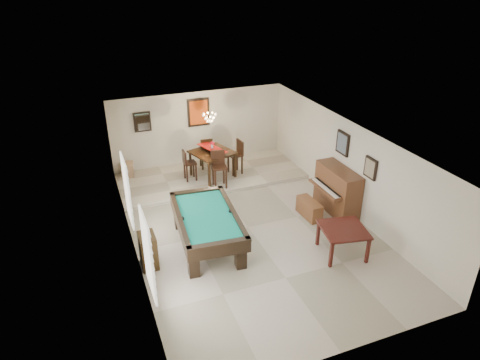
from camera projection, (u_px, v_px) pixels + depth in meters
ground_plane at (248, 228)px, 11.55m from camera, size 6.00×9.00×0.02m
wall_back at (199, 129)px, 14.71m from camera, size 6.00×0.04×2.60m
wall_front at (349, 298)px, 7.21m from camera, size 6.00×0.04×2.60m
wall_left at (130, 206)px, 9.99m from camera, size 0.04×9.00×2.60m
wall_right at (348, 167)px, 11.93m from camera, size 0.04×9.00×2.60m
ceiling at (249, 137)px, 10.38m from camera, size 6.00×9.00×0.04m
dining_step at (211, 176)px, 14.23m from camera, size 6.00×2.50×0.12m
window_left_front at (148, 255)px, 8.12m from camera, size 0.06×1.00×1.70m
window_left_rear at (127, 191)px, 10.46m from camera, size 0.06×1.00×1.70m
pool_table at (207, 231)px, 10.60m from camera, size 1.66×2.77×0.88m
square_table at (342, 241)px, 10.35m from camera, size 1.22×1.22×0.72m
upright_piano at (333, 191)px, 12.02m from camera, size 0.88×1.57×1.31m
piano_bench at (309, 209)px, 11.95m from camera, size 0.38×0.90×0.49m
apothecary_chest at (148, 251)px, 9.89m from camera, size 0.37×0.56×0.84m
dining_table at (213, 162)px, 13.87m from camera, size 1.51×1.51×0.99m
flower_vase at (212, 145)px, 13.60m from camera, size 0.14×0.14×0.22m
dining_chair_south at (219, 170)px, 13.16m from camera, size 0.47×0.47×1.16m
dining_chair_north at (206, 153)px, 14.46m from camera, size 0.43×0.43×1.09m
dining_chair_west at (190, 165)px, 13.64m from camera, size 0.38×0.38×1.01m
dining_chair_east at (235, 157)px, 14.05m from camera, size 0.47×0.47×1.13m
corner_bench at (128, 169)px, 14.05m from camera, size 0.44×0.52×0.42m
chandelier at (210, 115)px, 13.22m from camera, size 0.44×0.44×0.60m
back_painting at (199, 112)px, 14.41m from camera, size 0.75×0.06×0.95m
back_mirror at (142, 122)px, 13.84m from camera, size 0.55×0.06×0.65m
right_picture_upper at (343, 143)px, 11.90m from camera, size 0.06×0.55×0.65m
right_picture_lower at (371, 168)px, 10.91m from camera, size 0.06×0.45×0.55m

